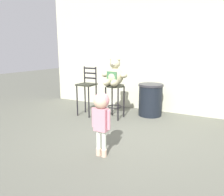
% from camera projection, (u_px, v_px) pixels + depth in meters
% --- Properties ---
extents(ground_plane, '(24.00, 24.00, 0.00)m').
position_uv_depth(ground_plane, '(128.00, 136.00, 4.04)').
color(ground_plane, '#595A50').
extents(building_wall, '(6.61, 0.30, 3.68)m').
position_uv_depth(building_wall, '(163.00, 39.00, 5.48)').
color(building_wall, beige).
rests_on(building_wall, ground_plane).
extents(bar_stool_with_teddy, '(0.42, 0.42, 0.79)m').
position_uv_depth(bar_stool_with_teddy, '(115.00, 94.00, 5.03)').
color(bar_stool_with_teddy, '#292B22').
rests_on(bar_stool_with_teddy, ground_plane).
extents(teddy_bear, '(0.61, 0.54, 0.63)m').
position_uv_depth(teddy_bear, '(114.00, 75.00, 4.91)').
color(teddy_bear, tan).
rests_on(teddy_bear, bar_stool_with_teddy).
extents(child_walking, '(0.31, 0.25, 0.97)m').
position_uv_depth(child_walking, '(101.00, 111.00, 3.16)').
color(child_walking, '#D0AC93').
rests_on(child_walking, ground_plane).
extents(trash_bin, '(0.59, 0.59, 0.78)m').
position_uv_depth(trash_bin, '(150.00, 100.00, 5.28)').
color(trash_bin, black).
rests_on(trash_bin, ground_plane).
extents(bar_chair_empty, '(0.39, 0.39, 1.18)m').
position_uv_depth(bar_chair_empty, '(87.00, 87.00, 5.27)').
color(bar_chair_empty, '#292B22').
rests_on(bar_chair_empty, ground_plane).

